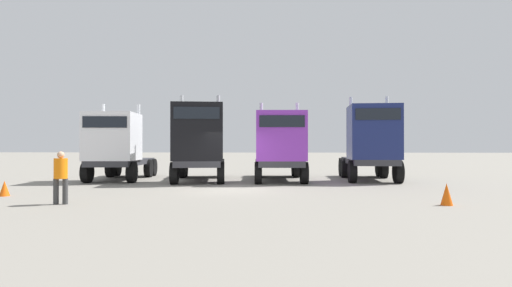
{
  "coord_description": "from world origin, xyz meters",
  "views": [
    {
      "loc": [
        2.05,
        -16.7,
        1.8
      ],
      "look_at": [
        0.78,
        4.93,
        1.96
      ],
      "focal_mm": 28.09,
      "sensor_mm": 36.0,
      "label": 1
    }
  ],
  "objects": [
    {
      "name": "semi_truck_white",
      "position": [
        -6.48,
        3.77,
        1.83
      ],
      "size": [
        3.06,
        6.08,
        4.1
      ],
      "rotation": [
        0.0,
        0.0,
        -1.48
      ],
      "color": "#333338",
      "rests_on": "ground"
    },
    {
      "name": "traffic_cone_near",
      "position": [
        7.16,
        -4.13,
        0.34
      ],
      "size": [
        0.36,
        0.36,
        0.68
      ],
      "primitive_type": "cone",
      "color": "#F2590C",
      "rests_on": "ground"
    },
    {
      "name": "ground",
      "position": [
        0.0,
        0.0,
        0.0
      ],
      "size": [
        200.0,
        200.0,
        0.0
      ],
      "primitive_type": "plane",
      "color": "gray"
    },
    {
      "name": "visitor_in_hivis",
      "position": [
        -4.77,
        -4.61,
        0.95
      ],
      "size": [
        0.46,
        0.45,
        1.65
      ],
      "rotation": [
        0.0,
        0.0,
        4.83
      ],
      "color": "#393939",
      "rests_on": "ground"
    },
    {
      "name": "semi_truck_purple",
      "position": [
        2.07,
        3.75,
        1.83
      ],
      "size": [
        2.86,
        6.53,
        4.09
      ],
      "rotation": [
        0.0,
        0.0,
        -1.52
      ],
      "color": "#333338",
      "rests_on": "ground"
    },
    {
      "name": "traffic_cone_mid",
      "position": [
        -7.91,
        -2.77,
        0.28
      ],
      "size": [
        0.36,
        0.36,
        0.56
      ],
      "primitive_type": "cone",
      "color": "#F2590C",
      "rests_on": "ground"
    },
    {
      "name": "semi_truck_black",
      "position": [
        -2.01,
        3.27,
        2.01
      ],
      "size": [
        3.36,
        6.49,
        4.47
      ],
      "rotation": [
        0.0,
        0.0,
        -1.43
      ],
      "color": "#333338",
      "rests_on": "ground"
    },
    {
      "name": "semi_truck_navy",
      "position": [
        6.79,
        4.28,
        2.01
      ],
      "size": [
        2.78,
        5.79,
        4.47
      ],
      "rotation": [
        0.0,
        0.0,
        -1.61
      ],
      "color": "#333338",
      "rests_on": "ground"
    }
  ]
}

